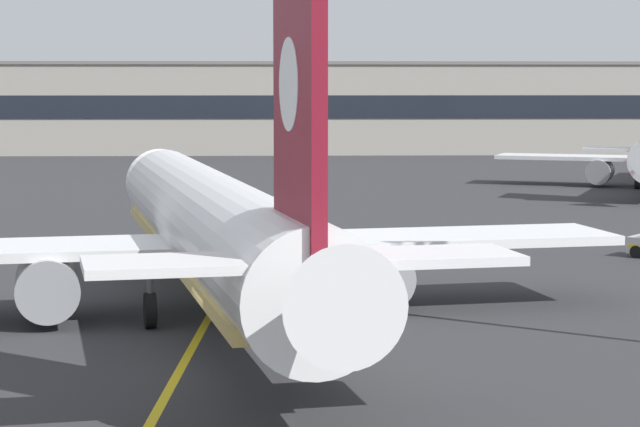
# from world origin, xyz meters

# --- Properties ---
(ground_plane) EXTENTS (400.00, 400.00, 0.00)m
(ground_plane) POSITION_xyz_m (0.00, 0.00, 0.00)
(ground_plane) COLOR #2D2D30
(taxiway_centreline) EXTENTS (9.17, 179.80, 0.01)m
(taxiway_centreline) POSITION_xyz_m (0.00, 30.00, 0.00)
(taxiway_centreline) COLOR yellow
(taxiway_centreline) RESTS_ON ground
(airliner_foreground) EXTENTS (32.33, 41.28, 11.65)m
(airliner_foreground) POSITION_xyz_m (-0.81, 9.72, 3.37)
(airliner_foreground) COLOR white
(airliner_foreground) RESTS_ON ground
(safety_cone_by_nose_gear) EXTENTS (0.44, 0.44, 0.55)m
(safety_cone_by_nose_gear) POSITION_xyz_m (0.70, 26.48, 0.26)
(safety_cone_by_nose_gear) COLOR orange
(safety_cone_by_nose_gear) RESTS_ON ground
(terminal_building) EXTENTS (137.03, 12.40, 11.42)m
(terminal_building) POSITION_xyz_m (-4.94, 122.42, 5.72)
(terminal_building) COLOR #9E998E
(terminal_building) RESTS_ON ground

